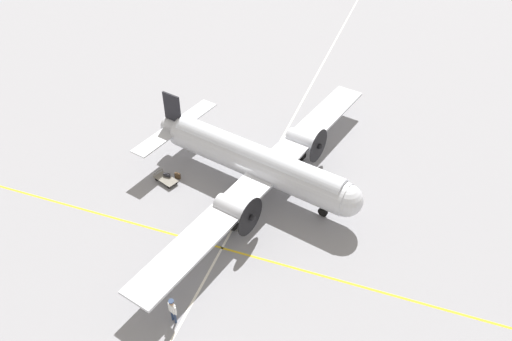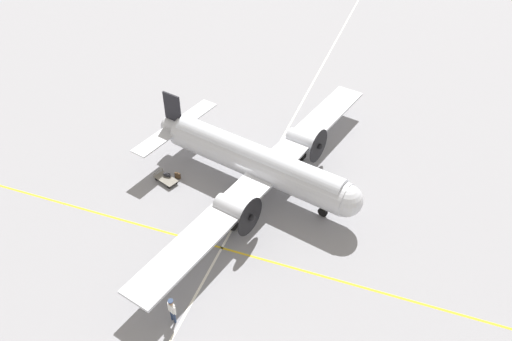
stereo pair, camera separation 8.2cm
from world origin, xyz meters
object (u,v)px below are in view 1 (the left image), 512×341
Objects in this scene: airliner_main at (260,163)px; baggage_cart at (166,179)px; crew_foreground at (172,309)px; suitcase_upright_spare at (178,176)px; suitcase_near_door at (167,177)px.

baggage_cart is (-6.89, -1.76, -2.10)m from airliner_main.
crew_foreground reaches higher than baggage_cart.
suitcase_upright_spare is at bearing 66.86° from baggage_cart.
crew_foreground is 12.57m from suitcase_upright_spare.
suitcase_upright_spare is at bearing 30.10° from suitcase_near_door.
airliner_main is 7.38m from suitcase_near_door.
airliner_main is 6.68m from suitcase_upright_spare.
suitcase_upright_spare is (0.68, 0.40, -0.04)m from suitcase_near_door.
suitcase_upright_spare is (-5.47, 11.29, -0.92)m from crew_foreground.
airliner_main reaches higher than suitcase_upright_spare.
crew_foreground is 0.93× the size of baggage_cart.
crew_foreground is 3.37× the size of suitcase_upright_spare.
crew_foreground is at bearing -60.55° from suitcase_near_door.
suitcase_near_door reaches higher than baggage_cart.
baggage_cart is (-6.11, 10.61, -0.91)m from crew_foreground.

